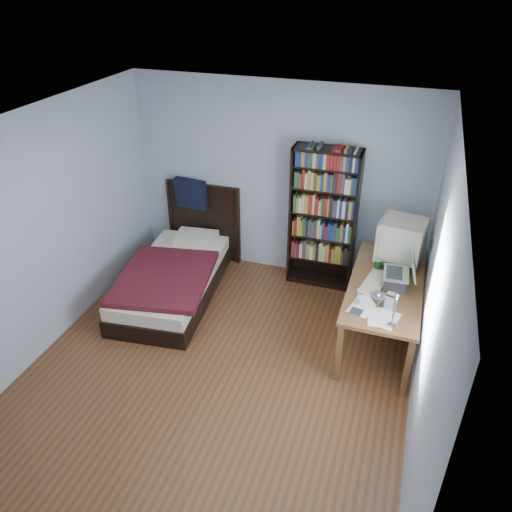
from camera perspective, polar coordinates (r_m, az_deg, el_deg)
name	(u,v)px	position (r m, az deg, el deg)	size (l,w,h in m)	color
room	(217,266)	(4.55, -4.46, -1.17)	(4.20, 4.24, 2.50)	brown
desk	(387,285)	(5.97, 14.73, -3.17)	(0.75, 1.67, 0.73)	brown
crt_monitor	(401,239)	(5.66, 16.20, 1.87)	(0.52, 0.49, 0.53)	beige
laptop	(397,278)	(5.33, 15.86, -2.41)	(0.34, 0.35, 0.40)	#2D2D30
desk_lamp	(380,303)	(4.21, 13.99, -5.22)	(0.24, 0.54, 0.64)	#99999E
keyboard	(375,282)	(5.38, 13.43, -2.92)	(0.19, 0.50, 0.03)	beige
speaker	(390,301)	(5.01, 15.08, -5.01)	(0.09, 0.09, 0.17)	gray
soda_can	(378,266)	(5.57, 13.75, -1.08)	(0.07, 0.07, 0.13)	#083B12
mouse	(388,267)	(5.67, 14.83, -1.22)	(0.06, 0.10, 0.03)	silver
phone_silver	(360,292)	(5.20, 11.75, -4.05)	(0.05, 0.10, 0.02)	silver
phone_grey	(357,302)	(5.05, 11.47, -5.15)	(0.04, 0.09, 0.02)	gray
external_drive	(356,312)	(4.91, 11.38, -6.33)	(0.11, 0.11, 0.02)	gray
bookshelf	(323,219)	(6.20, 7.68, 4.22)	(0.81, 0.30, 1.81)	black
bed	(176,274)	(6.35, -9.17, -1.99)	(1.26, 2.12, 1.16)	black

